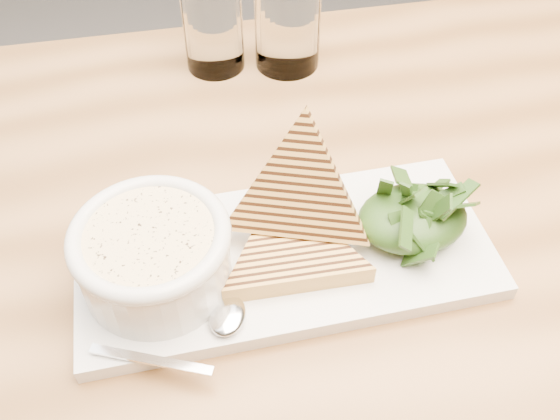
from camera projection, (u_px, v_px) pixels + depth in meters
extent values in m
cube|color=olive|center=(262.00, 245.00, 0.62)|extent=(1.20, 0.83, 0.04)
cylinder|color=olive|center=(497.00, 180.00, 1.20)|extent=(0.06, 0.06, 0.68)
cube|color=silver|center=(285.00, 256.00, 0.58)|extent=(0.38, 0.18, 0.02)
cylinder|color=silver|center=(155.00, 260.00, 0.53)|extent=(0.13, 0.13, 0.05)
cylinder|color=beige|center=(149.00, 237.00, 0.51)|extent=(0.11, 0.11, 0.01)
torus|color=silver|center=(149.00, 235.00, 0.51)|extent=(0.14, 0.14, 0.01)
ellipsoid|color=black|center=(412.00, 218.00, 0.57)|extent=(0.10, 0.08, 0.04)
ellipsoid|color=silver|center=(228.00, 316.00, 0.52)|extent=(0.04, 0.05, 0.01)
cube|color=silver|center=(151.00, 360.00, 0.49)|extent=(0.09, 0.05, 0.00)
cylinder|color=white|center=(287.00, 20.00, 0.76)|extent=(0.08, 0.08, 0.12)
cylinder|color=white|center=(213.00, 26.00, 0.76)|extent=(0.07, 0.07, 0.11)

